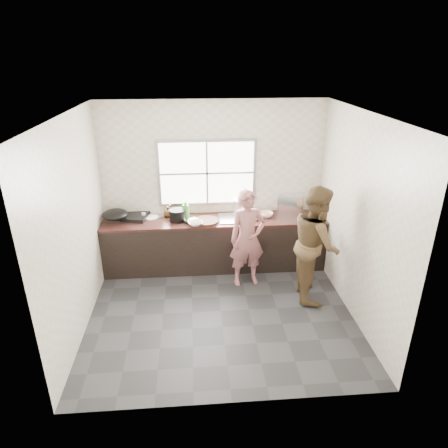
{
  "coord_description": "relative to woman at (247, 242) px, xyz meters",
  "views": [
    {
      "loc": [
        -0.33,
        -4.65,
        3.36
      ],
      "look_at": [
        0.1,
        0.65,
        1.05
      ],
      "focal_mm": 32.0,
      "sensor_mm": 36.0,
      "label": 1
    }
  ],
  "objects": [
    {
      "name": "floor",
      "position": [
        -0.46,
        -0.74,
        -0.71
      ],
      "size": [
        3.6,
        3.2,
        0.01
      ],
      "primitive_type": "cube",
      "color": "#2C2C2F",
      "rests_on": "ground"
    },
    {
      "name": "cleaver",
      "position": [
        -0.85,
        0.49,
        0.19
      ],
      "size": [
        0.25,
        0.19,
        0.01
      ],
      "primitive_type": "cube",
      "rotation": [
        0.0,
        0.0,
        0.44
      ],
      "color": "silver",
      "rests_on": "cutting_board"
    },
    {
      "name": "cutting_board",
      "position": [
        -0.61,
        0.44,
        0.17
      ],
      "size": [
        0.49,
        0.49,
        0.04
      ],
      "primitive_type": "cylinder",
      "rotation": [
        0.0,
        0.0,
        0.26
      ],
      "color": "#341D14",
      "rests_on": "countertop"
    },
    {
      "name": "faucet",
      "position": [
        -0.11,
        0.75,
        0.3
      ],
      "size": [
        0.02,
        0.02,
        0.3
      ],
      "primitive_type": "cylinder",
      "color": "silver",
      "rests_on": "countertop"
    },
    {
      "name": "glass_jar",
      "position": [
        -1.61,
        0.69,
        0.2
      ],
      "size": [
        0.08,
        0.08,
        0.09
      ],
      "primitive_type": "cylinder",
      "rotation": [
        0.0,
        0.0,
        0.2
      ],
      "color": "silver",
      "rests_on": "countertop"
    },
    {
      "name": "wok",
      "position": [
        -2.03,
        0.54,
        0.29
      ],
      "size": [
        0.45,
        0.45,
        0.15
      ],
      "primitive_type": "ellipsoid",
      "rotation": [
        0.0,
        0.0,
        -0.1
      ],
      "color": "black",
      "rests_on": "burner"
    },
    {
      "name": "bottle_brown_tall",
      "position": [
        -1.18,
        0.78,
        0.24
      ],
      "size": [
        0.1,
        0.1,
        0.18
      ],
      "primitive_type": "imported",
      "rotation": [
        0.0,
        0.0,
        -0.26
      ],
      "color": "#3F1A0F",
      "rests_on": "countertop"
    },
    {
      "name": "countertop",
      "position": [
        -0.46,
        0.55,
        0.13
      ],
      "size": [
        3.6,
        0.64,
        0.04
      ],
      "primitive_type": "cube",
      "color": "#331914",
      "rests_on": "cabinet"
    },
    {
      "name": "person_side",
      "position": [
        0.92,
        -0.41,
        0.14
      ],
      "size": [
        0.72,
        0.88,
        1.69
      ],
      "primitive_type": "imported",
      "rotation": [
        0.0,
        0.0,
        1.48
      ],
      "color": "brown",
      "rests_on": "floor"
    },
    {
      "name": "wall_left",
      "position": [
        -2.27,
        -0.74,
        0.64
      ],
      "size": [
        0.01,
        3.2,
        2.7
      ],
      "primitive_type": "cube",
      "color": "silver",
      "rests_on": "ground"
    },
    {
      "name": "bowl_mince",
      "position": [
        -0.77,
        0.34,
        0.18
      ],
      "size": [
        0.3,
        0.3,
        0.06
      ],
      "primitive_type": "imported",
      "rotation": [
        0.0,
        0.0,
        0.36
      ],
      "color": "white",
      "rests_on": "countertop"
    },
    {
      "name": "bottle_brown_short",
      "position": [
        -1.21,
        0.72,
        0.23
      ],
      "size": [
        0.17,
        0.17,
        0.17
      ],
      "primitive_type": "imported",
      "rotation": [
        0.0,
        0.0,
        -0.39
      ],
      "color": "#3D280F",
      "rests_on": "countertop"
    },
    {
      "name": "cabinet",
      "position": [
        -0.46,
        0.55,
        -0.3
      ],
      "size": [
        3.6,
        0.62,
        0.82
      ],
      "primitive_type": "cube",
      "color": "black",
      "rests_on": "floor"
    },
    {
      "name": "wall_right",
      "position": [
        1.34,
        -0.74,
        0.64
      ],
      "size": [
        0.01,
        3.2,
        2.7
      ],
      "primitive_type": "cube",
      "color": "silver",
      "rests_on": "ground"
    },
    {
      "name": "burner",
      "position": [
        -1.75,
        0.7,
        0.18
      ],
      "size": [
        0.46,
        0.46,
        0.06
      ],
      "primitive_type": "cube",
      "rotation": [
        0.0,
        0.0,
        -0.22
      ],
      "color": "black",
      "rests_on": "countertop"
    },
    {
      "name": "window_glazing",
      "position": [
        -0.56,
        0.83,
        0.84
      ],
      "size": [
        1.5,
        0.01,
        1.0
      ],
      "primitive_type": "cube",
      "color": "white",
      "rests_on": "window_frame"
    },
    {
      "name": "pot_lid_left",
      "position": [
        -1.64,
        0.7,
        0.16
      ],
      "size": [
        0.32,
        0.32,
        0.01
      ],
      "primitive_type": "cylinder",
      "rotation": [
        0.0,
        0.0,
        -0.31
      ],
      "color": "silver",
      "rests_on": "countertop"
    },
    {
      "name": "sink",
      "position": [
        -0.11,
        0.55,
        0.16
      ],
      "size": [
        0.55,
        0.45,
        0.02
      ],
      "primitive_type": "cube",
      "color": "silver",
      "rests_on": "countertop"
    },
    {
      "name": "dish_rack",
      "position": [
        0.83,
        0.78,
        0.31
      ],
      "size": [
        0.49,
        0.4,
        0.32
      ],
      "primitive_type": "cube",
      "rotation": [
        0.0,
        0.0,
        -0.26
      ],
      "color": "silver",
      "rests_on": "countertop"
    },
    {
      "name": "bowl_held",
      "position": [
        0.18,
        0.5,
        0.19
      ],
      "size": [
        0.24,
        0.24,
        0.07
      ],
      "primitive_type": "imported",
      "rotation": [
        0.0,
        0.0,
        0.11
      ],
      "color": "white",
      "rests_on": "countertop"
    },
    {
      "name": "woman",
      "position": [
        0.0,
        0.0,
        0.0
      ],
      "size": [
        0.57,
        0.42,
        1.42
      ],
      "primitive_type": "imported",
      "rotation": [
        0.0,
        0.0,
        0.16
      ],
      "color": "#AC6767",
      "rests_on": "floor"
    },
    {
      "name": "wall_back",
      "position": [
        -0.46,
        0.87,
        0.64
      ],
      "size": [
        3.6,
        0.01,
        2.7
      ],
      "primitive_type": "cube",
      "color": "silver",
      "rests_on": "ground"
    },
    {
      "name": "pot_lid_right",
      "position": [
        -1.4,
        0.78,
        0.16
      ],
      "size": [
        0.32,
        0.32,
        0.01
      ],
      "primitive_type": "cylinder",
      "rotation": [
        0.0,
        0.0,
        0.41
      ],
      "color": "silver",
      "rests_on": "countertop"
    },
    {
      "name": "bottle_green",
      "position": [
        -0.92,
        0.62,
        0.31
      ],
      "size": [
        0.14,
        0.14,
        0.32
      ],
      "primitive_type": "imported",
      "rotation": [
        0.0,
        0.0,
        -0.14
      ],
      "color": "#428E2E",
      "rests_on": "countertop"
    },
    {
      "name": "wall_front",
      "position": [
        -0.46,
        -2.34,
        0.64
      ],
      "size": [
        3.6,
        0.01,
        2.7
      ],
      "primitive_type": "cube",
      "color": "beige",
      "rests_on": "ground"
    },
    {
      "name": "plate_food",
      "position": [
        -1.5,
        0.7,
        0.16
      ],
      "size": [
        0.31,
        0.31,
        0.02
      ],
      "primitive_type": "cylinder",
      "rotation": [
        0.0,
        0.0,
        0.44
      ],
      "color": "white",
      "rests_on": "countertop"
    },
    {
      "name": "black_pot",
      "position": [
        -1.06,
        0.55,
        0.24
      ],
      "size": [
        0.33,
        0.33,
        0.19
      ],
      "primitive_type": "cylinder",
      "rotation": [
        0.0,
        0.0,
        0.36
      ],
      "color": "black",
      "rests_on": "countertop"
    },
    {
      "name": "bowl_crabs",
      "position": [
        0.39,
        0.6,
        0.18
      ],
      "size": [
        0.2,
        0.2,
        0.06
      ],
      "primitive_type": "imported",
      "rotation": [
        0.0,
        0.0,
        0.12
      ],
      "color": "white",
      "rests_on": "countertop"
    },
    {
      "name": "window_frame",
      "position": [
        -0.56,
        0.85,
        0.84
      ],
      "size": [
        1.6,
        0.05,
        1.1
      ],
      "primitive_type": "cube",
      "color": "#9EA0A5",
      "rests_on": "wall_back"
    },
    {
      "name": "ceiling",
      "position": [
        -0.46,
        -0.74,
        2.0
      ],
      "size": [
        3.6,
        3.2,
        0.01
      ],
      "primitive_type": "cube",
      "color": "silver",
      "rests_on": "wall_back"
    }
  ]
}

